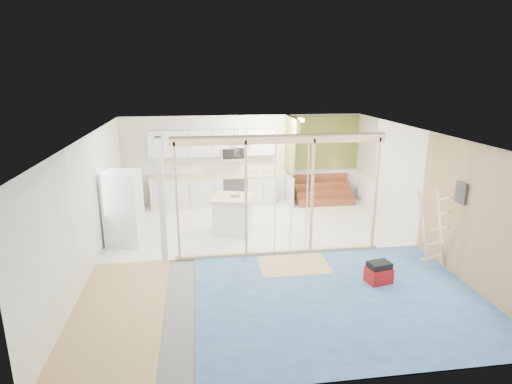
{
  "coord_description": "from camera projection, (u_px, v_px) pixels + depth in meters",
  "views": [
    {
      "loc": [
        -1.39,
        -8.37,
        3.79
      ],
      "look_at": [
        -0.11,
        0.6,
        1.25
      ],
      "focal_mm": 30.0,
      "sensor_mm": 36.0,
      "label": 1
    }
  ],
  "objects": [
    {
      "name": "room",
      "position": [
        265.0,
        197.0,
        8.84
      ],
      "size": [
        7.01,
        8.01,
        2.61
      ],
      "color": "slate",
      "rests_on": "ground"
    },
    {
      "name": "island",
      "position": [
        233.0,
        215.0,
        10.36
      ],
      "size": [
        1.15,
        1.15,
        0.92
      ],
      "rotation": [
        0.0,
        0.0,
        -0.26
      ],
      "color": "white",
      "rests_on": "room"
    },
    {
      "name": "floor_overlays",
      "position": [
        268.0,
        253.0,
        9.25
      ],
      "size": [
        7.0,
        8.0,
        0.03
      ],
      "color": "white",
      "rests_on": "room"
    },
    {
      "name": "green_partition",
      "position": [
        313.0,
        172.0,
        12.7
      ],
      "size": [
        2.25,
        1.51,
        2.6
      ],
      "color": "olive",
      "rests_on": "room"
    },
    {
      "name": "stud_frame",
      "position": [
        252.0,
        183.0,
        8.72
      ],
      "size": [
        4.66,
        0.14,
        2.6
      ],
      "color": "tan",
      "rests_on": "room"
    },
    {
      "name": "pot_rack",
      "position": [
        240.0,
        149.0,
        10.41
      ],
      "size": [
        0.52,
        0.52,
        0.72
      ],
      "color": "black",
      "rests_on": "room"
    },
    {
      "name": "bowl",
      "position": [
        236.0,
        194.0,
        10.3
      ],
      "size": [
        0.34,
        0.34,
        0.06
      ],
      "primitive_type": "imported",
      "rotation": [
        0.0,
        0.0,
        0.37
      ],
      "color": "beige",
      "rests_on": "island"
    },
    {
      "name": "soap_bottle_b",
      "position": [
        259.0,
        169.0,
        12.6
      ],
      "size": [
        0.12,
        0.12,
        0.21
      ],
      "primitive_type": "imported",
      "rotation": [
        0.0,
        0.0,
        0.36
      ],
      "color": "white",
      "rests_on": "base_cabinets"
    },
    {
      "name": "ladder",
      "position": [
        434.0,
        229.0,
        8.35
      ],
      "size": [
        0.88,
        0.04,
        1.63
      ],
      "rotation": [
        0.0,
        0.0,
        -0.02
      ],
      "color": "tan",
      "rests_on": "room"
    },
    {
      "name": "fridge",
      "position": [
        124.0,
        209.0,
        9.55
      ],
      "size": [
        0.83,
        0.81,
        1.7
      ],
      "rotation": [
        0.0,
        0.0,
        -0.14
      ],
      "color": "silver",
      "rests_on": "room"
    },
    {
      "name": "toolbox",
      "position": [
        379.0,
        273.0,
        7.92
      ],
      "size": [
        0.5,
        0.41,
        0.42
      ],
      "rotation": [
        0.0,
        0.0,
        0.21
      ],
      "color": "maroon",
      "rests_on": "room"
    },
    {
      "name": "upper_cabinets",
      "position": [
        215.0,
        144.0,
        12.22
      ],
      "size": [
        3.6,
        0.41,
        0.85
      ],
      "color": "silver",
      "rests_on": "room"
    },
    {
      "name": "soap_bottle_a",
      "position": [
        172.0,
        171.0,
        12.18
      ],
      "size": [
        0.14,
        0.14,
        0.3
      ],
      "primitive_type": "imported",
      "rotation": [
        0.0,
        0.0,
        0.23
      ],
      "color": "#B3BAC7",
      "rests_on": "base_cabinets"
    },
    {
      "name": "sheathing_panel",
      "position": [
        482.0,
        221.0,
        7.4
      ],
      "size": [
        0.02,
        4.0,
        2.6
      ],
      "primitive_type": "cube",
      "color": "tan",
      "rests_on": "room"
    },
    {
      "name": "ceiling_light",
      "position": [
        299.0,
        120.0,
        11.55
      ],
      "size": [
        0.32,
        0.32,
        0.08
      ],
      "primitive_type": "cylinder",
      "color": "#FFEABF",
      "rests_on": "room"
    },
    {
      "name": "base_cabinets",
      "position": [
        190.0,
        195.0,
        12.05
      ],
      "size": [
        4.45,
        2.24,
        0.93
      ],
      "color": "silver",
      "rests_on": "room"
    },
    {
      "name": "electrical_panel",
      "position": [
        461.0,
        193.0,
        7.87
      ],
      "size": [
        0.04,
        0.3,
        0.4
      ],
      "primitive_type": "cube",
      "color": "#37383C",
      "rests_on": "room"
    }
  ]
}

